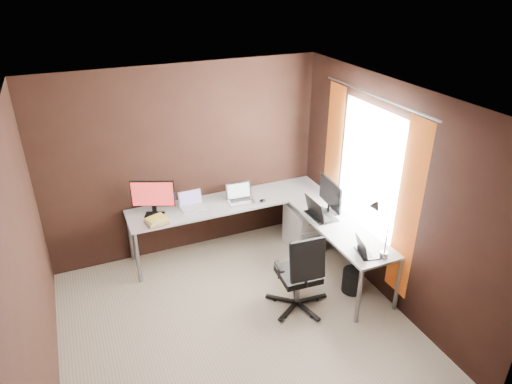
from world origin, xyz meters
TOP-DOWN VIEW (x-y plane):
  - room at (0.34, 0.07)m, footprint 3.60×3.60m
  - desk at (0.84, 1.04)m, footprint 2.65×2.25m
  - drawer_pedestal at (1.43, 1.15)m, footprint 0.42×0.50m
  - monitor_left at (-0.50, 1.53)m, footprint 0.50×0.25m
  - monitor_right at (1.52, 0.71)m, footprint 0.15×0.54m
  - laptop_white at (-0.02, 1.54)m, footprint 0.31×0.22m
  - laptop_silver at (0.61, 1.46)m, footprint 0.35×0.26m
  - laptop_black_big at (1.35, 0.67)m, footprint 0.29×0.40m
  - laptop_black_small at (1.41, -0.21)m, footprint 0.25×0.32m
  - book_stack at (-0.53, 1.30)m, footprint 0.29×0.25m
  - mouse_left at (-0.47, 1.30)m, footprint 0.08×0.06m
  - mouse_corner at (0.87, 1.31)m, footprint 0.10×0.08m
  - desk_lamp at (1.48, -0.29)m, footprint 0.20×0.23m
  - office_chair at (0.77, 0.05)m, footprint 0.56×0.56m
  - wastebasket at (1.50, 0.06)m, footprint 0.33×0.33m

SIDE VIEW (x-z plane):
  - wastebasket at x=1.50m, z-range 0.00..0.29m
  - office_chair at x=0.77m, z-range -0.21..0.79m
  - drawer_pedestal at x=1.43m, z-range 0.00..0.60m
  - desk at x=0.84m, z-range 0.31..1.04m
  - mouse_left at x=-0.47m, z-range 0.73..0.76m
  - mouse_corner at x=0.87m, z-range 0.73..0.76m
  - book_stack at x=-0.53m, z-range 0.73..0.81m
  - laptop_black_small at x=1.41m, z-range 0.68..0.87m
  - laptop_white at x=-0.02m, z-range 0.67..0.88m
  - laptop_silver at x=0.61m, z-range 0.67..0.89m
  - laptop_black_big at x=1.35m, z-range 0.66..0.92m
  - monitor_right at x=1.52m, z-range 0.76..1.21m
  - monitor_left at x=-0.50m, z-range 0.76..1.22m
  - desk_lamp at x=1.48m, z-range 0.81..1.45m
  - room at x=0.34m, z-range 0.03..2.53m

